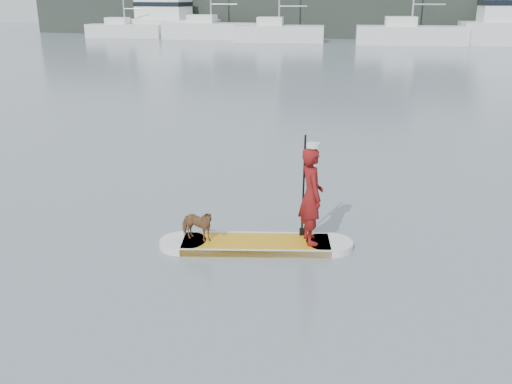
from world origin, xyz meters
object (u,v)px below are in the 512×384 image
(sailboat_b, at_px, (211,29))
(sailboat_d, at_px, (410,33))
(paddleboard, at_px, (256,244))
(sailboat_c, at_px, (278,32))
(sailboat_a, at_px, (125,30))
(dog, at_px, (197,225))
(paddler, at_px, (311,196))
(motor_yacht_b, at_px, (168,19))

(sailboat_b, relative_size, sailboat_d, 1.01)
(paddleboard, relative_size, sailboat_b, 0.23)
(sailboat_c, bearing_deg, sailboat_a, 166.16)
(sailboat_b, relative_size, sailboat_c, 1.18)
(dog, height_order, sailboat_c, sailboat_c)
(sailboat_d, bearing_deg, paddler, -98.21)
(motor_yacht_b, bearing_deg, sailboat_b, -9.04)
(paddleboard, relative_size, paddler, 1.95)
(sailboat_a, bearing_deg, motor_yacht_b, 19.83)
(paddleboard, relative_size, dog, 4.83)
(dog, bearing_deg, sailboat_c, 21.63)
(dog, bearing_deg, sailboat_b, 29.51)
(paddler, relative_size, sailboat_b, 0.12)
(sailboat_a, distance_m, sailboat_c, 16.40)
(paddleboard, distance_m, sailboat_d, 44.26)
(paddleboard, xyz_separation_m, dog, (-0.96, -0.28, 0.34))
(sailboat_a, height_order, sailboat_c, sailboat_c)
(sailboat_a, distance_m, motor_yacht_b, 4.53)
(sailboat_b, height_order, sailboat_c, sailboat_b)
(sailboat_a, xyz_separation_m, sailboat_d, (28.02, -0.31, 0.21))
(paddler, distance_m, sailboat_c, 45.09)
(sailboat_d, bearing_deg, dog, -100.60)
(paddleboard, xyz_separation_m, paddler, (0.88, 0.25, 0.88))
(paddleboard, height_order, sailboat_a, sailboat_a)
(motor_yacht_b, bearing_deg, paddler, -54.54)
(sailboat_c, height_order, sailboat_d, sailboat_d)
(paddleboard, xyz_separation_m, sailboat_b, (-18.91, 45.23, 0.90))
(paddler, distance_m, sailboat_a, 52.88)
(sailboat_a, xyz_separation_m, sailboat_c, (16.37, -0.98, 0.09))
(dog, xyz_separation_m, sailboat_c, (-10.65, 43.86, 0.47))
(paddler, relative_size, sailboat_a, 0.15)
(paddleboard, distance_m, paddler, 1.27)
(sailboat_b, bearing_deg, sailboat_d, -8.52)
(sailboat_a, height_order, sailboat_b, sailboat_b)
(sailboat_a, height_order, motor_yacht_b, sailboat_a)
(sailboat_a, relative_size, sailboat_d, 0.80)
(paddleboard, bearing_deg, sailboat_c, 88.95)
(paddleboard, height_order, dog, dog)
(sailboat_d, distance_m, motor_yacht_b, 24.34)
(paddleboard, bearing_deg, sailboat_b, 96.72)
(sailboat_b, bearing_deg, dog, -74.05)
(sailboat_c, relative_size, motor_yacht_b, 1.16)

